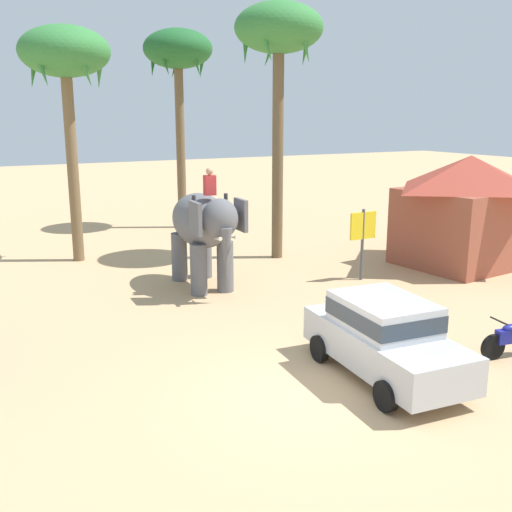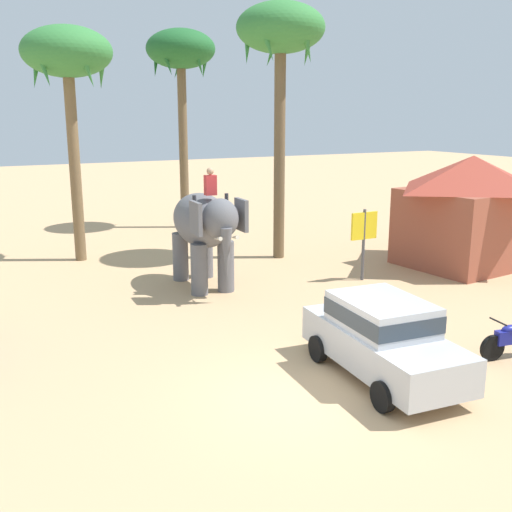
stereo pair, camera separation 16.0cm
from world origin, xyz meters
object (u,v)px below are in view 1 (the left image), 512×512
at_px(palm_tree_left_of_road, 178,56).
at_px(roadside_hut, 468,207).
at_px(elephant_with_mahout, 204,226).
at_px(palm_tree_near_hut, 279,37).
at_px(car_sedan_foreground, 384,335).
at_px(palm_tree_behind_elephant, 65,59).
at_px(signboard_yellow, 363,230).

relative_size(palm_tree_left_of_road, roadside_hut, 1.72).
bearing_deg(elephant_with_mahout, palm_tree_near_hut, 31.10).
distance_m(car_sedan_foreground, palm_tree_behind_elephant, 15.43).
height_order(elephant_with_mahout, signboard_yellow, elephant_with_mahout).
xyz_separation_m(car_sedan_foreground, roadside_hut, (9.08, 6.26, 1.20)).
xyz_separation_m(elephant_with_mahout, palm_tree_near_hut, (4.15, 2.51, 6.13)).
bearing_deg(car_sedan_foreground, elephant_with_mahout, 94.57).
bearing_deg(roadside_hut, palm_tree_near_hut, 142.79).
distance_m(palm_tree_left_of_road, roadside_hut, 14.78).
xyz_separation_m(car_sedan_foreground, signboard_yellow, (4.36, 6.32, 0.76)).
xyz_separation_m(car_sedan_foreground, palm_tree_left_of_road, (2.63, 18.17, 7.12)).
relative_size(palm_tree_behind_elephant, roadside_hut, 1.58).
bearing_deg(palm_tree_behind_elephant, car_sedan_foreground, -76.02).
height_order(car_sedan_foreground, signboard_yellow, signboard_yellow).
distance_m(roadside_hut, signboard_yellow, 4.74).
height_order(palm_tree_near_hut, roadside_hut, palm_tree_near_hut).
bearing_deg(palm_tree_left_of_road, palm_tree_behind_elephant, -143.00).
xyz_separation_m(palm_tree_left_of_road, roadside_hut, (6.45, -11.91, -5.93)).
height_order(elephant_with_mahout, palm_tree_left_of_road, palm_tree_left_of_road).
bearing_deg(signboard_yellow, elephant_with_mahout, 161.63).
bearing_deg(car_sedan_foreground, signboard_yellow, 55.38).
bearing_deg(palm_tree_behind_elephant, elephant_with_mahout, -64.01).
bearing_deg(elephant_with_mahout, palm_tree_left_of_road, 72.20).
relative_size(elephant_with_mahout, signboard_yellow, 1.63).
bearing_deg(roadside_hut, palm_tree_left_of_road, 118.42).
distance_m(palm_tree_behind_elephant, palm_tree_near_hut, 7.63).
distance_m(car_sedan_foreground, palm_tree_left_of_road, 19.69).
xyz_separation_m(car_sedan_foreground, elephant_with_mahout, (-0.64, 7.98, 1.06)).
distance_m(palm_tree_left_of_road, signboard_yellow, 13.56).
xyz_separation_m(elephant_with_mahout, palm_tree_left_of_road, (3.27, 10.19, 6.06)).
bearing_deg(car_sedan_foreground, roadside_hut, 34.58).
relative_size(palm_tree_near_hut, roadside_hut, 1.74).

